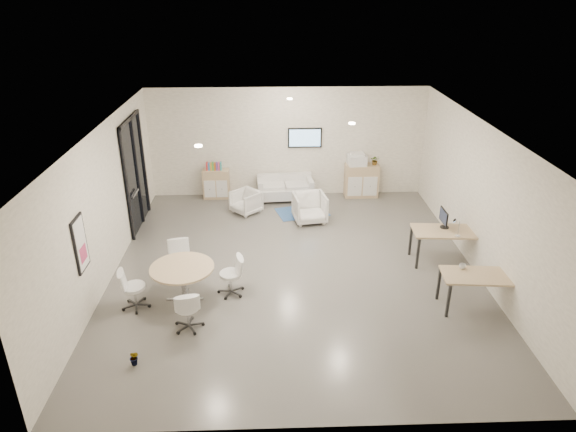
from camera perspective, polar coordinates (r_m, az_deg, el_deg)
The scene contains 21 objects.
room_shell at distance 10.84m, azimuth 0.80°, elevation 1.42°, with size 9.60×10.60×4.80m.
glass_door at distance 13.64m, azimuth -16.64°, elevation 4.89°, with size 0.09×1.90×2.85m.
artwork at distance 10.02m, azimuth -22.08°, elevation -2.90°, with size 0.05×0.54×1.04m.
wall_tv at distance 15.02m, azimuth 1.88°, elevation 8.68°, with size 0.98×0.06×0.58m.
ceiling_spots at distance 11.12m, azimuth -0.42°, elevation 10.62°, with size 3.14×4.14×0.03m.
sideboard_left at distance 15.31m, azimuth -7.97°, elevation 3.56°, with size 0.77×0.40×0.86m.
sideboard_right at distance 15.41m, azimuth 8.15°, elevation 3.92°, with size 0.98×0.47×0.98m.
books at distance 15.14m, azimuth -8.23°, elevation 5.48°, with size 0.45×0.14×0.22m.
printer at distance 15.17m, azimuth 7.67°, elevation 6.26°, with size 0.56×0.48×0.37m.
loveseat at distance 15.10m, azimuth -0.36°, elevation 3.08°, with size 1.66×0.92×0.60m.
blue_rug at distance 14.33m, azimuth 1.58°, elevation 0.45°, with size 1.37×0.91×0.01m, color #2D4A89.
armchair_left at distance 14.22m, azimuth -4.70°, elevation 1.69°, with size 0.68×0.64×0.70m, color silver.
armchair_right at distance 13.64m, azimuth 2.43°, elevation 1.05°, with size 0.82×0.77×0.85m, color silver.
desk_rear at distance 12.09m, azimuth 17.15°, elevation -1.88°, with size 1.54×0.85×0.78m.
desk_front at distance 10.62m, azimuth 20.44°, elevation -6.50°, with size 1.46×0.83×0.73m.
monitor at distance 12.07m, azimuth 16.93°, elevation -0.23°, with size 0.20×0.50×0.44m.
round_table at distance 10.37m, azimuth -11.68°, elevation -5.96°, with size 1.26×1.26×0.77m.
meeting_chairs at distance 10.51m, azimuth -11.55°, elevation -7.25°, with size 2.54×2.54×0.82m.
plant_cabinet at distance 15.27m, azimuth 9.65°, elevation 6.02°, with size 0.26×0.29×0.22m, color #3F7F3F.
plant_floor at distance 9.30m, azimuth -16.64°, elevation -15.25°, with size 0.17×0.30×0.13m, color #3F7F3F.
cup at distance 10.66m, azimuth 18.82°, elevation -5.26°, with size 0.13×0.10×0.13m, color white.
Camera 1 is at (-0.51, -9.95, 5.87)m, focal length 32.00 mm.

